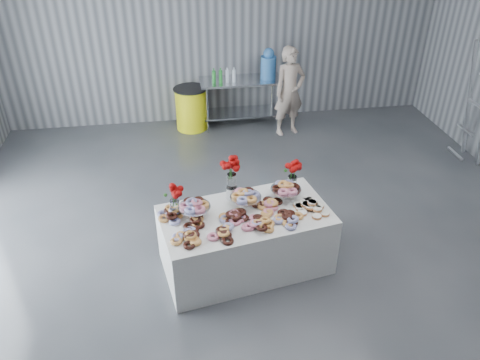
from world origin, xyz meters
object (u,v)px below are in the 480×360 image
object	(u,v)px
display_table	(246,240)
trash_barrel	(191,108)
stepladder	(477,105)
person	(290,91)
water_jug	(268,65)
prep_table	(241,94)

from	to	relation	value
display_table	trash_barrel	size ratio (longest dim) A/B	2.41
trash_barrel	stepladder	distance (m)	4.80
display_table	person	xyz separation A→B (m)	(1.35, 3.42, 0.42)
water_jug	person	size ratio (longest dim) A/B	0.35
water_jug	person	world-z (taller)	person
display_table	stepladder	world-z (taller)	stepladder
prep_table	stepladder	size ratio (longest dim) A/B	0.77
display_table	trash_barrel	xyz separation A→B (m)	(-0.38, 3.87, 0.02)
prep_table	stepladder	distance (m)	3.94
prep_table	water_jug	world-z (taller)	water_jug
prep_table	stepladder	world-z (taller)	stepladder
prep_table	water_jug	xyz separation A→B (m)	(0.50, -0.00, 0.53)
water_jug	display_table	bearing A→B (deg)	-105.13
prep_table	person	distance (m)	0.94
water_jug	person	xyz separation A→B (m)	(0.30, -0.45, -0.35)
display_table	person	bearing A→B (deg)	68.49
person	water_jug	bearing A→B (deg)	108.62
prep_table	display_table	bearing A→B (deg)	-98.03
person	trash_barrel	size ratio (longest dim) A/B	2.02
display_table	trash_barrel	distance (m)	3.89
display_table	prep_table	size ratio (longest dim) A/B	1.27
display_table	stepladder	distance (m)	4.50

